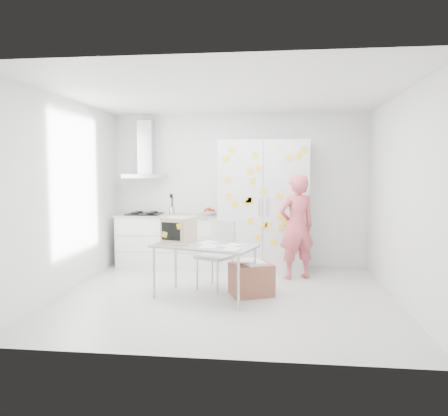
# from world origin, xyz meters

# --- Properties ---
(floor) EXTENTS (4.50, 4.00, 0.02)m
(floor) POSITION_xyz_m (0.00, 0.00, -0.01)
(floor) COLOR silver
(floor) RESTS_ON ground
(walls) EXTENTS (4.52, 4.01, 2.70)m
(walls) POSITION_xyz_m (0.00, 0.72, 1.35)
(walls) COLOR white
(walls) RESTS_ON ground
(ceiling) EXTENTS (4.50, 4.00, 0.02)m
(ceiling) POSITION_xyz_m (0.00, 0.00, 2.70)
(ceiling) COLOR white
(ceiling) RESTS_ON walls
(counter_run) EXTENTS (1.84, 0.63, 1.28)m
(counter_run) POSITION_xyz_m (-1.20, 1.70, 0.47)
(counter_run) COLOR white
(counter_run) RESTS_ON ground
(range_hood) EXTENTS (0.70, 0.48, 1.01)m
(range_hood) POSITION_xyz_m (-1.65, 1.84, 1.96)
(range_hood) COLOR silver
(range_hood) RESTS_ON walls
(tall_cabinet) EXTENTS (1.50, 0.68, 2.20)m
(tall_cabinet) POSITION_xyz_m (0.45, 1.67, 1.10)
(tall_cabinet) COLOR silver
(tall_cabinet) RESTS_ON ground
(person) EXTENTS (0.71, 0.60, 1.64)m
(person) POSITION_xyz_m (0.99, 1.08, 0.82)
(person) COLOR #D6535E
(person) RESTS_ON ground
(desk) EXTENTS (1.48, 1.05, 1.06)m
(desk) POSITION_xyz_m (-0.52, -0.04, 0.81)
(desk) COLOR #9AA1A4
(desk) RESTS_ON ground
(chair) EXTENTS (0.60, 0.60, 0.98)m
(chair) POSITION_xyz_m (-0.16, 0.37, 0.55)
(chair) COLOR #BBBAB8
(chair) RESTS_ON ground
(cardboard_box) EXTENTS (0.66, 0.61, 0.47)m
(cardboard_box) POSITION_xyz_m (0.33, 0.08, 0.22)
(cardboard_box) COLOR #91553F
(cardboard_box) RESTS_ON ground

